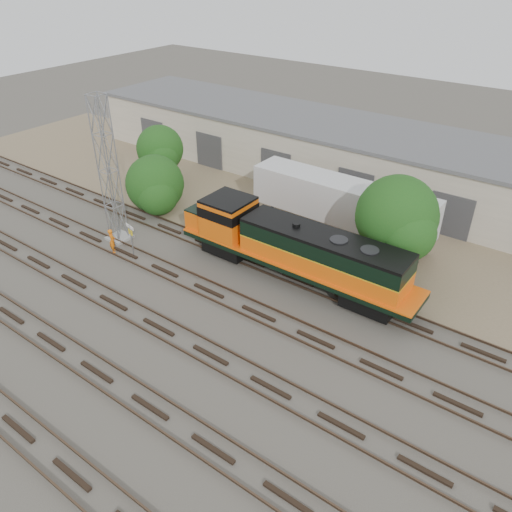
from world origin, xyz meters
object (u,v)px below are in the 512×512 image
Objects in this scene: locomotive at (291,247)px; worker at (112,241)px; semi_trailer at (345,203)px; signal_tower at (109,174)px.

locomotive is 13.28m from worker.
semi_trailer is (12.42, 11.99, 1.85)m from worker.
worker is (1.14, -1.53, -4.37)m from signal_tower.
locomotive is 1.20× the size of semi_trailer.
semi_trailer is at bearing 89.01° from locomotive.
signal_tower is 0.76× the size of semi_trailer.
locomotive is 14.14m from signal_tower.
locomotive is 7.22m from semi_trailer.
signal_tower is (-13.44, -3.26, 2.92)m from locomotive.
semi_trailer reaches higher than worker.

